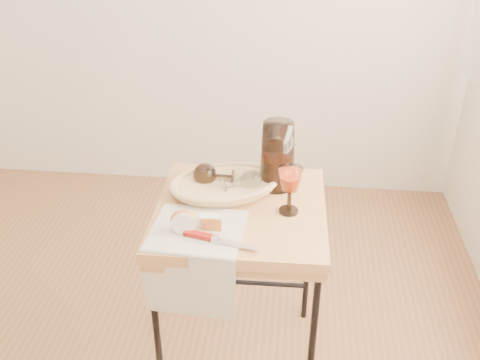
% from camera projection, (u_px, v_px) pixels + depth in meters
% --- Properties ---
extents(side_table, '(0.60, 0.60, 0.76)m').
position_uv_depth(side_table, '(241.00, 289.00, 2.09)').
color(side_table, brown).
rests_on(side_table, floor).
extents(tea_towel, '(0.32, 0.29, 0.01)m').
position_uv_depth(tea_towel, '(197.00, 230.00, 1.78)').
color(tea_towel, silver).
rests_on(tea_towel, side_table).
extents(bread_basket, '(0.43, 0.37, 0.05)m').
position_uv_depth(bread_basket, '(225.00, 186.00, 1.98)').
color(bread_basket, tan).
rests_on(bread_basket, side_table).
extents(goblet_lying_a, '(0.15, 0.09, 0.09)m').
position_uv_depth(goblet_lying_a, '(217.00, 176.00, 1.98)').
color(goblet_lying_a, '#342114').
rests_on(goblet_lying_a, bread_basket).
extents(goblet_lying_b, '(0.15, 0.13, 0.08)m').
position_uv_depth(goblet_lying_b, '(239.00, 183.00, 1.94)').
color(goblet_lying_b, white).
rests_on(goblet_lying_b, bread_basket).
extents(pitcher, '(0.24, 0.29, 0.29)m').
position_uv_depth(pitcher, '(277.00, 155.00, 1.97)').
color(pitcher, black).
rests_on(pitcher, side_table).
extents(wine_goblet, '(0.11, 0.11, 0.17)m').
position_uv_depth(wine_goblet, '(290.00, 190.00, 1.83)').
color(wine_goblet, white).
rests_on(wine_goblet, side_table).
extents(apple_half, '(0.09, 0.06, 0.08)m').
position_uv_depth(apple_half, '(184.00, 220.00, 1.75)').
color(apple_half, red).
rests_on(apple_half, tea_towel).
extents(apple_wedge, '(0.06, 0.04, 0.04)m').
position_uv_depth(apple_wedge, '(210.00, 222.00, 1.78)').
color(apple_wedge, silver).
rests_on(apple_wedge, tea_towel).
extents(table_knife, '(0.25, 0.08, 0.02)m').
position_uv_depth(table_knife, '(218.00, 239.00, 1.71)').
color(table_knife, silver).
rests_on(table_knife, tea_towel).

